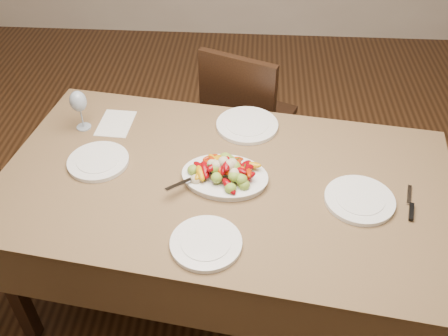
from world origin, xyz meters
TOP-DOWN VIEW (x-y plane):
  - floor at (0.00, 0.00)m, footprint 6.00×6.00m
  - dining_table at (-0.08, 0.11)m, footprint 1.97×1.28m
  - chair_far at (0.01, 0.95)m, footprint 0.55×0.55m
  - serving_platter at (-0.08, 0.10)m, footprint 0.37×0.30m
  - roasted_vegetables at (-0.08, 0.10)m, footprint 0.30×0.23m
  - serving_spoon at (-0.15, 0.07)m, footprint 0.24×0.25m
  - plate_left at (-0.62, 0.17)m, footprint 0.26×0.26m
  - plate_right at (0.45, 0.01)m, footprint 0.27×0.27m
  - plate_far at (-0.00, 0.47)m, footprint 0.29×0.29m
  - plate_near at (-0.12, -0.24)m, footprint 0.26×0.26m
  - wine_glass at (-0.75, 0.42)m, footprint 0.08×0.08m
  - menu_card at (-0.61, 0.46)m, footprint 0.16×0.22m
  - table_knife at (0.64, 0.01)m, footprint 0.07×0.20m

SIDE VIEW (x-z plane):
  - floor at x=0.00m, z-range 0.00..0.00m
  - dining_table at x=-0.08m, z-range 0.00..0.76m
  - chair_far at x=0.01m, z-range 0.00..0.95m
  - menu_card at x=-0.61m, z-range 0.76..0.76m
  - table_knife at x=0.64m, z-range 0.76..0.77m
  - plate_left at x=-0.62m, z-range 0.76..0.78m
  - plate_right at x=0.45m, z-range 0.76..0.78m
  - plate_far at x=0.00m, z-range 0.76..0.78m
  - plate_near at x=-0.12m, z-range 0.76..0.78m
  - serving_platter at x=-0.08m, z-range 0.76..0.78m
  - serving_spoon at x=-0.15m, z-range 0.79..0.82m
  - roasted_vegetables at x=-0.08m, z-range 0.78..0.87m
  - wine_glass at x=-0.75m, z-range 0.76..0.96m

